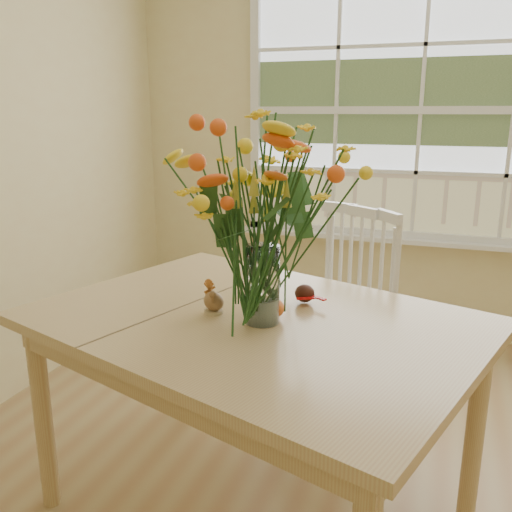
% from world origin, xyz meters
% --- Properties ---
extents(wall_back, '(4.00, 0.02, 2.70)m').
position_xyz_m(wall_back, '(0.00, 2.25, 1.35)').
color(wall_back, beige).
rests_on(wall_back, floor).
extents(window, '(2.42, 0.12, 1.74)m').
position_xyz_m(window, '(0.00, 2.21, 1.53)').
color(window, silver).
rests_on(window, wall_back).
extents(dining_table, '(1.82, 1.53, 0.83)m').
position_xyz_m(dining_table, '(-0.42, 0.17, 0.74)').
color(dining_table, tan).
rests_on(dining_table, floor).
extents(windsor_chair, '(0.67, 0.66, 1.06)m').
position_xyz_m(windsor_chair, '(-0.24, 1.03, 0.59)').
color(windsor_chair, white).
rests_on(windsor_chair, floor).
extents(flower_vase, '(0.57, 0.57, 0.68)m').
position_xyz_m(flower_vase, '(-0.38, 0.13, 1.24)').
color(flower_vase, white).
rests_on(flower_vase, dining_table).
extents(pumpkin, '(0.09, 0.09, 0.07)m').
position_xyz_m(pumpkin, '(-0.36, 0.17, 0.87)').
color(pumpkin, '#EF5A1C').
rests_on(pumpkin, dining_table).
extents(turkey_figurine, '(0.11, 0.10, 0.11)m').
position_xyz_m(turkey_figurine, '(-0.58, 0.15, 0.87)').
color(turkey_figurine, '#CCB78C').
rests_on(turkey_figurine, dining_table).
extents(dark_gourd, '(0.13, 0.08, 0.07)m').
position_xyz_m(dark_gourd, '(-0.29, 0.37, 0.86)').
color(dark_gourd, '#38160F').
rests_on(dark_gourd, dining_table).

